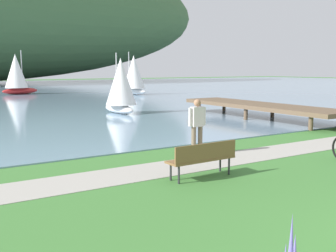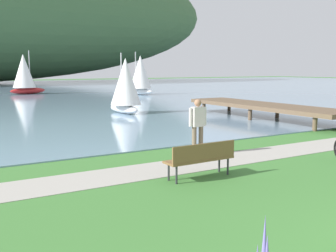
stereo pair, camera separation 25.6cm
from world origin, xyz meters
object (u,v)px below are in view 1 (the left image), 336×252
(person_at_shoreline, at_px, (197,123))
(sailboat_toward_hillside, at_px, (16,74))
(park_bench_near_camera, at_px, (203,157))
(sailboat_far_off, at_px, (121,85))
(sailboat_mid_bay, at_px, (133,75))

(person_at_shoreline, relative_size, sailboat_toward_hillside, 0.38)
(sailboat_toward_hillside, bearing_deg, park_bench_near_camera, -94.67)
(park_bench_near_camera, xyz_separation_m, sailboat_far_off, (4.21, 13.45, 1.16))
(park_bench_near_camera, distance_m, sailboat_mid_bay, 31.00)
(park_bench_near_camera, xyz_separation_m, person_at_shoreline, (1.45, 2.23, 0.46))
(person_at_shoreline, height_order, sailboat_mid_bay, sailboat_mid_bay)
(sailboat_mid_bay, relative_size, sailboat_toward_hillside, 0.96)
(park_bench_near_camera, xyz_separation_m, sailboat_toward_hillside, (2.87, 35.08, 1.61))
(sailboat_toward_hillside, bearing_deg, sailboat_mid_bay, -34.87)
(sailboat_mid_bay, bearing_deg, sailboat_far_off, -119.61)
(person_at_shoreline, xyz_separation_m, sailboat_far_off, (2.76, 11.22, 0.71))
(person_at_shoreline, distance_m, sailboat_mid_bay, 28.36)
(sailboat_mid_bay, relative_size, sailboat_far_off, 1.22)
(person_at_shoreline, xyz_separation_m, sailboat_toward_hillside, (1.42, 32.85, 1.15))
(sailboat_toward_hillside, relative_size, sailboat_far_off, 1.27)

